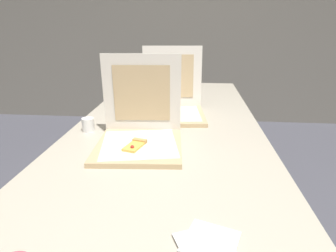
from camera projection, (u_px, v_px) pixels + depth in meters
The scene contains 7 objects.
wall_back at pixel (185, 22), 3.62m from camera, with size 10.00×0.10×2.60m, color gray.
table at pixel (167, 133), 1.55m from camera, with size 0.99×2.37×0.76m.
pizza_box_front at pixel (140, 134), 1.27m from camera, with size 0.40×0.40×0.39m.
pizza_box_middle at pixel (172, 106), 1.70m from camera, with size 0.41×0.44×0.39m.
cup_white_far at pixel (139, 100), 1.91m from camera, with size 0.06×0.06×0.07m, color white.
cup_white_near_center at pixel (88, 125), 1.45m from camera, with size 0.06×0.06×0.07m, color white.
napkin_pile at pixel (208, 245), 0.70m from camera, with size 0.18×0.18×0.01m.
Camera 1 is at (0.13, -0.79, 1.28)m, focal length 30.29 mm.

